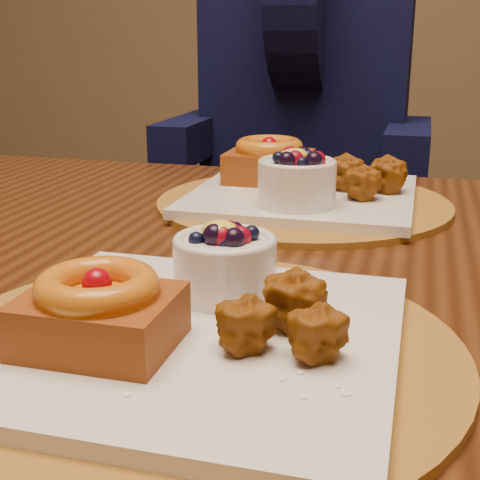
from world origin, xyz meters
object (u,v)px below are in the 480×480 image
(place_setting_near, at_px, (191,325))
(chair_far, at_px, (277,254))
(diner, at_px, (308,73))
(place_setting_far, at_px, (300,187))
(dining_table, at_px, (263,328))

(place_setting_near, distance_m, chair_far, 1.04)
(diner, bearing_deg, place_setting_near, -68.68)
(chair_far, xyz_separation_m, diner, (0.05, 0.03, 0.39))
(place_setting_far, relative_size, diner, 0.45)
(dining_table, distance_m, place_setting_near, 0.24)
(place_setting_far, height_order, diner, diner)
(dining_table, xyz_separation_m, diner, (-0.10, 0.80, 0.21))
(dining_table, relative_size, place_setting_near, 4.21)
(place_setting_near, xyz_separation_m, chair_far, (-0.15, 0.99, -0.28))
(diner, bearing_deg, dining_table, -67.11)
(dining_table, distance_m, chair_far, 0.81)
(place_setting_far, height_order, chair_far, chair_far)
(place_setting_far, bearing_deg, dining_table, -89.19)
(dining_table, bearing_deg, place_setting_near, -90.52)
(place_setting_near, xyz_separation_m, place_setting_far, (-0.00, 0.43, 0.01))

